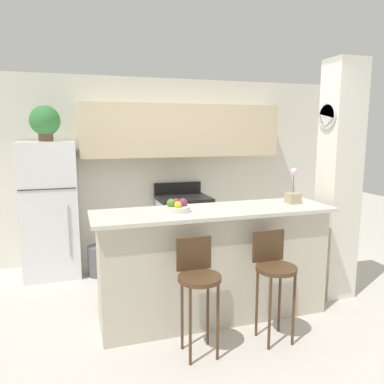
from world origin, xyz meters
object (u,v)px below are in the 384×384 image
refrigerator (50,209)px  bar_stool_right (274,270)px  fruit_bowl (177,207)px  bar_stool_left (198,279)px  trash_bin (99,261)px  orchid_vase (293,194)px  stove_range (184,228)px  potted_plant_on_fridge (45,122)px

refrigerator → bar_stool_right: refrigerator is taller
fruit_bowl → bar_stool_right: bearing=-37.2°
refrigerator → fruit_bowl: bearing=-54.4°
bar_stool_left → trash_bin: (-0.66, 1.98, -0.45)m
bar_stool_left → orchid_vase: orchid_vase is taller
refrigerator → trash_bin: bearing=-22.8°
orchid_vase → trash_bin: bearing=143.0°
stove_range → bar_stool_left: (-0.54, -2.23, 0.17)m
bar_stool_right → trash_bin: bar_stool_right is taller
bar_stool_left → bar_stool_right: bearing=0.0°
stove_range → fruit_bowl: size_ratio=4.36×
refrigerator → fruit_bowl: 2.07m
orchid_vase → stove_range: bearing=112.1°
refrigerator → orchid_vase: size_ratio=4.66×
stove_range → potted_plant_on_fridge: bearing=-179.2°
trash_bin → bar_stool_right: bearing=-55.6°
fruit_bowl → trash_bin: size_ratio=0.65×
bar_stool_left → orchid_vase: bearing=24.9°
bar_stool_right → orchid_vase: 0.94m
potted_plant_on_fridge → trash_bin: 1.84m
orchid_vase → trash_bin: 2.55m
refrigerator → potted_plant_on_fridge: (-0.00, 0.00, 1.08)m
stove_range → bar_stool_left: bearing=-103.5°
bar_stool_left → stove_range: bearing=76.5°
bar_stool_left → bar_stool_right: same height
stove_range → potted_plant_on_fridge: potted_plant_on_fridge is taller
refrigerator → potted_plant_on_fridge: potted_plant_on_fridge is taller
bar_stool_left → refrigerator: bearing=118.8°
refrigerator → trash_bin: 0.89m
potted_plant_on_fridge → trash_bin: potted_plant_on_fridge is taller
stove_range → refrigerator: bearing=-179.2°
bar_stool_right → orchid_vase: (0.52, 0.56, 0.55)m
refrigerator → orchid_vase: bearing=-34.1°
stove_range → trash_bin: size_ratio=2.82×
bar_stool_right → fruit_bowl: fruit_bowl is taller
refrigerator → fruit_bowl: refrigerator is taller
potted_plant_on_fridge → trash_bin: (0.55, -0.23, -1.74)m
potted_plant_on_fridge → orchid_vase: potted_plant_on_fridge is taller
fruit_bowl → orchid_vase: bearing=1.0°
refrigerator → orchid_vase: 2.95m
bar_stool_left → bar_stool_right: size_ratio=1.00×
refrigerator → stove_range: (1.75, 0.03, -0.38)m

